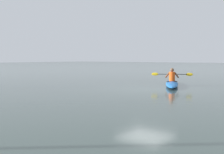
{
  "coord_description": "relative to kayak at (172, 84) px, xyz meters",
  "views": [
    {
      "loc": [
        -8.21,
        13.54,
        1.61
      ],
      "look_at": [
        0.71,
        1.93,
        0.68
      ],
      "focal_mm": 49.48,
      "sensor_mm": 36.0,
      "label": 1
    }
  ],
  "objects": [
    {
      "name": "ground_plane",
      "position": [
        0.29,
        2.35,
        -0.14
      ],
      "size": [
        160.0,
        160.0,
        0.0
      ],
      "primitive_type": "plane",
      "color": "#384742"
    },
    {
      "name": "kayak",
      "position": [
        0.0,
        0.0,
        0.0
      ],
      "size": [
        2.88,
        4.82,
        0.27
      ],
      "color": "#1959A5",
      "rests_on": "ground"
    },
    {
      "name": "kayaker",
      "position": [
        0.06,
        -0.12,
        0.45
      ],
      "size": [
        2.11,
        1.09,
        0.74
      ],
      "color": "#E04C14",
      "rests_on": "kayak"
    }
  ]
}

